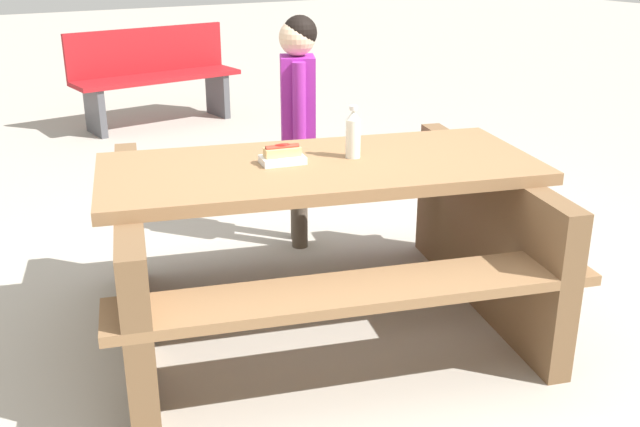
% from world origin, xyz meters
% --- Properties ---
extents(ground_plane, '(30.00, 30.00, 0.00)m').
position_xyz_m(ground_plane, '(0.00, 0.00, 0.00)').
color(ground_plane, '#ADA599').
rests_on(ground_plane, ground).
extents(picnic_table, '(2.11, 1.83, 0.75)m').
position_xyz_m(picnic_table, '(0.00, 0.00, 0.44)').
color(picnic_table, olive).
rests_on(picnic_table, ground).
extents(soda_bottle, '(0.06, 0.06, 0.22)m').
position_xyz_m(soda_bottle, '(-0.16, 0.00, 0.85)').
color(soda_bottle, silver).
rests_on(soda_bottle, picnic_table).
extents(hotdog_tray, '(0.20, 0.14, 0.08)m').
position_xyz_m(hotdog_tray, '(0.14, -0.07, 0.78)').
color(hotdog_tray, white).
rests_on(hotdog_tray, picnic_table).
extents(child_in_coat, '(0.24, 0.29, 1.25)m').
position_xyz_m(child_in_coat, '(-0.36, -0.86, 0.80)').
color(child_in_coat, brown).
rests_on(child_in_coat, ground).
extents(park_bench_near, '(1.54, 0.58, 0.85)m').
position_xyz_m(park_bench_near, '(-0.55, -3.98, 0.45)').
color(park_bench_near, maroon).
rests_on(park_bench_near, ground).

